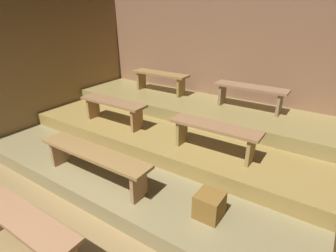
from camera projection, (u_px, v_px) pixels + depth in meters
ground at (142, 174)px, 4.29m from camera, size 6.03×5.59×0.08m
wall_back at (213, 62)px, 5.58m from camera, size 6.03×0.06×2.68m
wall_left at (29, 68)px, 5.07m from camera, size 0.06×5.59×2.68m
platform_lower at (165, 149)px, 4.72m from camera, size 5.23×3.50×0.22m
platform_middle at (181, 127)px, 5.03m from camera, size 5.23×2.44×0.22m
platform_upper at (196, 108)px, 5.37m from camera, size 5.23×1.32×0.22m
bench_floor_center at (26, 226)px, 2.77m from camera, size 1.42×0.34×0.43m
bench_lower_center at (94, 157)px, 3.58m from camera, size 1.75×0.34×0.43m
bench_middle_left at (113, 106)px, 4.80m from camera, size 1.31×0.34×0.43m
bench_middle_right at (214, 132)px, 3.81m from camera, size 1.31×0.34×0.43m
bench_upper_left at (160, 77)px, 5.83m from camera, size 1.29×0.34×0.43m
bench_upper_right at (250, 92)px, 4.83m from camera, size 1.29×0.34×0.43m
wooden_crate_lower at (209, 205)px, 3.00m from camera, size 0.29×0.29×0.29m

